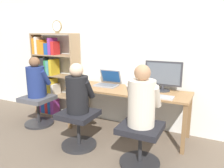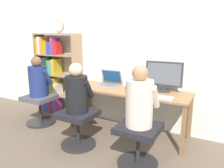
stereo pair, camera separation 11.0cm
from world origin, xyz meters
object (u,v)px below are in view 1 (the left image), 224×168
desk_clock (57,26)px  desktop_monitor (163,76)px  laptop (108,82)px  person_at_laptop (77,91)px  office_chair_right (78,125)px  person_near_shelf (36,80)px  office_chair_side (38,107)px  keyboard (159,96)px  bookshelf (50,76)px  office_chair_left (140,141)px  person_at_monitor (142,100)px

desk_clock → desktop_monitor: bearing=2.5°
laptop → person_at_laptop: person_at_laptop is taller
office_chair_right → person_near_shelf: person_near_shelf is taller
laptop → desk_clock: 1.31m
office_chair_side → desk_clock: bearing=74.2°
desktop_monitor → keyboard: desktop_monitor is taller
keyboard → bookshelf: size_ratio=0.25×
office_chair_side → office_chair_right: bearing=-16.8°
office_chair_right → desk_clock: bearing=140.2°
person_at_laptop → bookshelf: bearing=145.5°
keyboard → bookshelf: bearing=171.0°
office_chair_left → desk_clock: desk_clock is taller
office_chair_right → office_chair_side: same height
desk_clock → office_chair_side: bearing=-105.8°
person_near_shelf → desktop_monitor: bearing=14.8°
laptop → office_chair_side: 1.27m
person_at_laptop → desk_clock: bearing=140.3°
office_chair_right → person_at_laptop: bearing=90.0°
person_at_laptop → person_at_monitor: bearing=-2.5°
desktop_monitor → office_chair_side: desktop_monitor is taller
office_chair_left → person_at_monitor: person_at_monitor is taller
person_at_monitor → desk_clock: desk_clock is taller
person_near_shelf → laptop: bearing=23.9°
office_chair_left → person_at_laptop: person_at_laptop is taller
laptop → bookshelf: (-1.24, 0.02, -0.01)m
keyboard → person_at_monitor: 0.53m
office_chair_side → laptop: bearing=24.2°
office_chair_left → office_chair_right: same height
laptop → keyboard: 0.99m
person_at_laptop → office_chair_side: 1.19m
office_chair_right → person_near_shelf: bearing=162.9°
bookshelf → desk_clock: bearing=-12.4°
office_chair_left → desk_clock: bearing=156.1°
laptop → office_chair_side: laptop is taller
laptop → person_at_laptop: (-0.04, -0.80, 0.03)m
person_at_laptop → laptop: bearing=87.2°
desk_clock → person_near_shelf: 0.98m
person_at_monitor → office_chair_right: bearing=177.9°
office_chair_left → office_chair_right: (-0.90, 0.04, 0.00)m
office_chair_right → person_at_laptop: (-0.00, 0.00, 0.48)m
office_chair_left → office_chair_side: (-1.95, 0.36, 0.00)m
office_chair_side → person_near_shelf: (-0.00, 0.01, 0.49)m
keyboard → desk_clock: size_ratio=1.77×
office_chair_side → bookshelf: bearing=106.4°
person_at_laptop → bookshelf: (-1.20, 0.82, -0.04)m
laptop → keyboard: laptop is taller
desktop_monitor → person_at_laptop: person_at_laptop is taller
office_chair_right → desk_clock: desk_clock is taller
person_at_monitor → person_near_shelf: 1.98m
laptop → office_chair_side: size_ratio=0.73×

